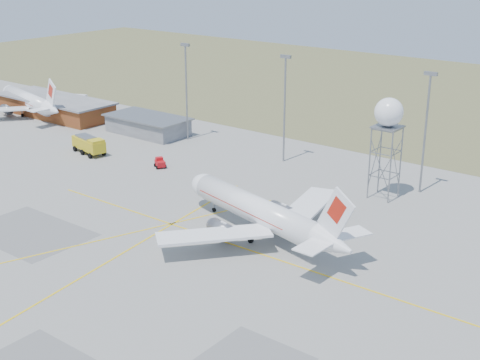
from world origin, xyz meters
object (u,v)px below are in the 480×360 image
Objects in this scene: radar_tower at (387,143)px; airliner_main at (260,212)px; airliner_far at (29,101)px; baggage_tug at (160,164)px; fire_truck at (89,146)px.

airliner_main is at bearing -105.94° from radar_tower.
airliner_far is at bearing -179.29° from radar_tower.
airliner_main is at bearing 8.77° from baggage_tug.
baggage_tug is at bearing 19.41° from fire_truck.
radar_tower reaches higher than fire_truck.
radar_tower is at bearing -165.50° from airliner_far.
airliner_far is 55.64m from baggage_tug.
radar_tower is 1.82× the size of fire_truck.
fire_truck is at bearing 175.12° from airliner_far.
airliner_main is 26.53m from radar_tower.
airliner_far reaches higher than fire_truck.
baggage_tug is at bearing -164.15° from radar_tower.
airliner_far is at bearing -0.90° from airliner_main.
baggage_tug is (54.62, -10.25, -2.67)m from airliner_far.
radar_tower is at bearing -91.72° from airliner_main.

